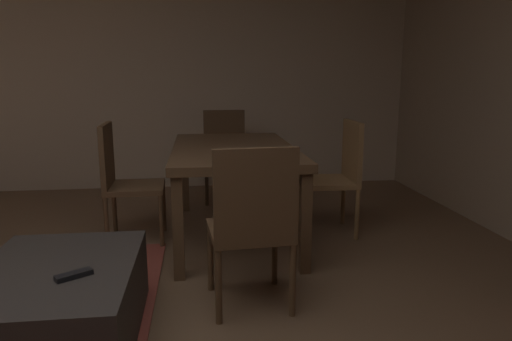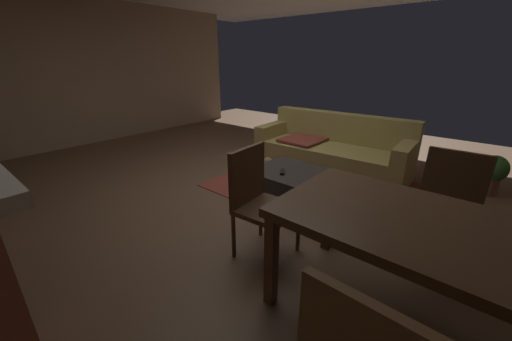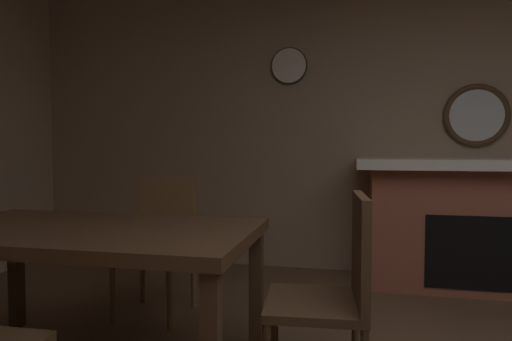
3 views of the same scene
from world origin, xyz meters
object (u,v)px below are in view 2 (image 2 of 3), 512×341
at_px(small_dog, 255,169).
at_px(tv_remote, 283,172).
at_px(ottoman_coffee_table, 297,188).
at_px(dining_chair_west, 258,196).
at_px(couch, 331,152).
at_px(dining_table, 427,236).
at_px(potted_plant, 493,173).
at_px(dining_chair_north, 448,204).

bearing_deg(small_dog, tv_remote, -27.69).
xyz_separation_m(ottoman_coffee_table, small_dog, (-0.86, 0.27, -0.04)).
bearing_deg(tv_remote, dining_chair_west, -101.88).
bearing_deg(couch, small_dog, -124.80).
relative_size(dining_table, potted_plant, 3.33).
relative_size(tv_remote, small_dog, 0.34).
xyz_separation_m(ottoman_coffee_table, dining_table, (1.45, -0.95, 0.47)).
distance_m(tv_remote, potted_plant, 2.63).
bearing_deg(dining_chair_west, couch, 100.57).
bearing_deg(dining_chair_north, small_dog, 171.09).
distance_m(dining_chair_north, small_dog, 2.36).
xyz_separation_m(dining_chair_west, small_dog, (-1.08, 1.23, -0.37)).
bearing_deg(potted_plant, dining_chair_north, -97.50).
bearing_deg(dining_table, ottoman_coffee_table, 146.64).
xyz_separation_m(dining_chair_north, small_dog, (-2.31, 0.36, -0.37)).
bearing_deg(dining_table, potted_plant, 84.90).
height_order(ottoman_coffee_table, potted_plant, potted_plant).
relative_size(dining_chair_west, dining_chair_north, 1.00).
bearing_deg(couch, tv_remote, -87.19).
relative_size(ottoman_coffee_table, dining_chair_north, 1.07).
relative_size(tv_remote, potted_plant, 0.32).
distance_m(ottoman_coffee_table, small_dog, 0.90).
bearing_deg(ottoman_coffee_table, couch, 98.84).
distance_m(couch, tv_remote, 1.35).
xyz_separation_m(couch, tv_remote, (0.07, -1.35, 0.10)).
xyz_separation_m(ottoman_coffee_table, dining_chair_north, (1.45, -0.09, 0.33)).
bearing_deg(ottoman_coffee_table, small_dog, 162.61).
relative_size(dining_chair_north, small_dog, 1.96).
distance_m(ottoman_coffee_table, tv_remote, 0.27).
bearing_deg(tv_remote, dining_chair_north, -33.09).
xyz_separation_m(couch, dining_chair_north, (1.64, -1.32, 0.22)).
bearing_deg(dining_chair_north, tv_remote, -179.13).
relative_size(dining_table, small_dog, 3.54).
xyz_separation_m(dining_chair_west, potted_plant, (1.48, 2.75, -0.24)).
distance_m(dining_chair_west, small_dog, 1.68).
xyz_separation_m(tv_remote, dining_chair_north, (1.57, 0.02, 0.12)).
bearing_deg(potted_plant, dining_table, -95.10).
bearing_deg(ottoman_coffee_table, dining_table, -33.36).
relative_size(tv_remote, dining_chair_west, 0.17).
height_order(tv_remote, potted_plant, potted_plant).
distance_m(dining_chair_west, dining_chair_north, 1.51).
distance_m(ottoman_coffee_table, dining_chair_north, 1.49).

